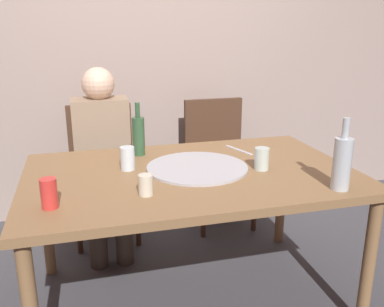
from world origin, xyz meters
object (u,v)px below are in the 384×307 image
at_px(pizza_tray, 197,167).
at_px(table_knife, 239,150).
at_px(dining_table, 191,184).
at_px(wine_glass, 127,158).
at_px(soda_can, 49,193).
at_px(chair_left, 103,163).
at_px(tumbler_far, 146,185).
at_px(guest_in_sweater, 103,151).
at_px(tumbler_near, 262,159).
at_px(chair_right, 218,154).
at_px(beer_bottle, 342,162).
at_px(wine_bottle, 138,135).

relative_size(pizza_tray, table_knife, 2.33).
height_order(dining_table, table_knife, table_knife).
height_order(wine_glass, soda_can, soda_can).
bearing_deg(pizza_tray, chair_left, 115.88).
height_order(tumbler_far, guest_in_sweater, guest_in_sweater).
relative_size(table_knife, chair_left, 0.24).
bearing_deg(soda_can, guest_in_sweater, 75.39).
distance_m(tumbler_near, guest_in_sweater, 1.11).
height_order(pizza_tray, chair_right, chair_right).
xyz_separation_m(beer_bottle, chair_right, (-0.12, 1.31, -0.34)).
bearing_deg(beer_bottle, tumbler_near, 124.02).
relative_size(wine_bottle, wine_glass, 2.51).
distance_m(beer_bottle, guest_in_sweater, 1.52).
bearing_deg(chair_left, chair_right, -180.00).
bearing_deg(chair_right, beer_bottle, 95.37).
height_order(beer_bottle, tumbler_near, beer_bottle).
distance_m(beer_bottle, table_knife, 0.72).
xyz_separation_m(tumbler_near, soda_can, (-1.00, -0.21, 0.00)).
distance_m(pizza_tray, tumbler_near, 0.33).
relative_size(soda_can, chair_right, 0.14).
bearing_deg(beer_bottle, table_knife, 107.52).
bearing_deg(wine_glass, guest_in_sweater, 97.53).
relative_size(pizza_tray, beer_bottle, 1.59).
distance_m(beer_bottle, soda_can, 1.23).
height_order(chair_right, guest_in_sweater, guest_in_sweater).
bearing_deg(soda_can, table_knife, 28.30).
height_order(dining_table, tumbler_near, tumbler_near).
bearing_deg(table_knife, guest_in_sweater, -142.04).
bearing_deg(chair_right, pizza_tray, 65.02).
distance_m(wine_bottle, soda_can, 0.76).
bearing_deg(wine_bottle, soda_can, -125.79).
bearing_deg(table_knife, tumbler_near, -21.13).
distance_m(dining_table, wine_bottle, 0.44).
height_order(table_knife, chair_right, chair_right).
height_order(beer_bottle, table_knife, beer_bottle).
height_order(wine_bottle, chair_left, wine_bottle).
bearing_deg(wine_bottle, tumbler_near, -36.54).
distance_m(pizza_tray, wine_glass, 0.35).
bearing_deg(chair_left, soda_can, 77.20).
distance_m(dining_table, soda_can, 0.72).
height_order(wine_bottle, tumbler_far, wine_bottle).
relative_size(dining_table, wine_bottle, 5.48).
bearing_deg(tumbler_near, pizza_tray, 162.33).
distance_m(dining_table, chair_left, 0.99).
relative_size(tumbler_near, wine_glass, 0.96).
bearing_deg(pizza_tray, chair_right, 65.02).
relative_size(dining_table, wine_glass, 13.78).
relative_size(wine_bottle, table_knife, 1.34).
height_order(pizza_tray, tumbler_near, tumbler_near).
bearing_deg(wine_glass, chair_left, 96.12).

